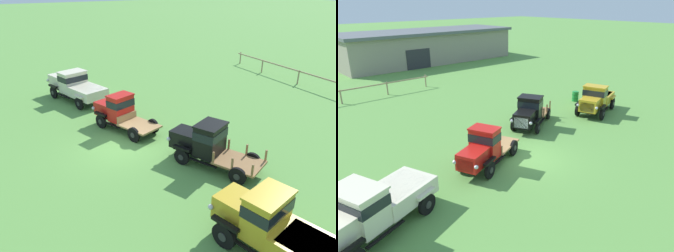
{
  "view_description": "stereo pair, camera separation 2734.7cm",
  "coord_description": "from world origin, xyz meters",
  "views": [
    {
      "loc": [
        14.93,
        -4.8,
        8.27
      ],
      "look_at": [
        0.62,
        2.5,
        1.0
      ],
      "focal_mm": 35.0,
      "sensor_mm": 36.0,
      "label": 1
    },
    {
      "loc": [
        -11.74,
        -10.87,
        8.01
      ],
      "look_at": [
        0.62,
        2.5,
        1.0
      ],
      "focal_mm": 35.0,
      "sensor_mm": 36.0,
      "label": 2
    }
  ],
  "objects": [
    {
      "name": "paddock_fence",
      "position": [
        -4.19,
        17.5,
        0.88
      ],
      "size": [
        16.41,
        0.67,
        1.18
      ],
      "color": "#997F60",
      "rests_on": "ground"
    },
    {
      "name": "vintage_truck_far_side",
      "position": [
        9.27,
        1.91,
        1.08
      ],
      "size": [
        4.82,
        3.02,
        2.18
      ],
      "color": "black",
      "rests_on": "ground"
    },
    {
      "name": "vintage_truck_midrow_center",
      "position": [
        3.34,
        3.17,
        1.1
      ],
      "size": [
        4.83,
        3.46,
        2.11
      ],
      "color": "black",
      "rests_on": "ground"
    },
    {
      "name": "vintage_truck_second_in_line",
      "position": [
        -2.47,
        0.83,
        1.08
      ],
      "size": [
        4.77,
        3.07,
        2.13
      ],
      "color": "black",
      "rests_on": "ground"
    },
    {
      "name": "ground_plane",
      "position": [
        0.0,
        0.0,
        0.0
      ],
      "size": [
        240.0,
        240.0,
        0.0
      ],
      "primitive_type": "plane",
      "color": "#5B9342"
    },
    {
      "name": "vintage_truck_foreground_near",
      "position": [
        -8.77,
        -0.37,
        1.09
      ],
      "size": [
        5.85,
        3.56,
        2.1
      ],
      "color": "black",
      "rests_on": "ground"
    },
    {
      "name": "farm_shed",
      "position": [
        11.48,
        30.27,
        2.15
      ],
      "size": [
        24.02,
        8.48,
        4.26
      ],
      "color": "gray",
      "rests_on": "ground"
    },
    {
      "name": "oil_drum_beside_row",
      "position": [
        10.71,
        4.79,
        0.42
      ],
      "size": [
        0.56,
        0.56,
        0.83
      ],
      "color": "#1E7F33",
      "rests_on": "ground"
    }
  ]
}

